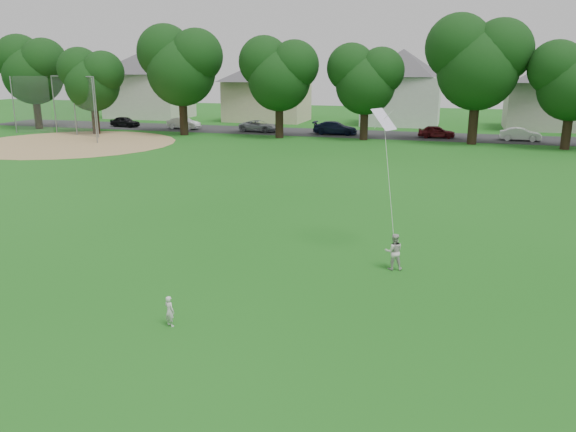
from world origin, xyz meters
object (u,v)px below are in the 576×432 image
(kite, at_px, (389,181))
(older_boy, at_px, (394,252))
(toddler, at_px, (170,311))
(baseball_backstop, at_px, (69,106))

(kite, bearing_deg, older_boy, -65.04)
(toddler, relative_size, kite, 0.19)
(toddler, distance_m, older_boy, 7.87)
(kite, xyz_separation_m, baseball_backstop, (-33.60, 27.26, -0.09))
(toddler, bearing_deg, older_boy, -109.15)
(toddler, relative_size, older_boy, 0.67)
(older_boy, distance_m, kite, 2.40)
(toddler, bearing_deg, kite, -103.77)
(toddler, height_order, older_boy, older_boy)
(older_boy, relative_size, kite, 0.28)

